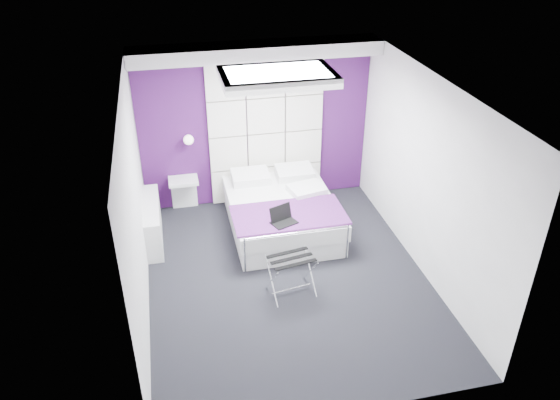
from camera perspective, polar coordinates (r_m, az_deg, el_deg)
name	(u,v)px	position (r m, az deg, el deg)	size (l,w,h in m)	color
floor	(288,278)	(7.29, 0.80, -8.13)	(4.40, 4.40, 0.00)	black
ceiling	(289,88)	(6.04, 0.97, 11.65)	(4.40, 4.40, 0.00)	white
wall_back	(256,125)	(8.52, -2.57, 7.89)	(3.60, 3.60, 0.00)	silver
wall_left	(135,209)	(6.45, -14.89, -0.90)	(4.40, 4.40, 0.00)	silver
wall_right	(426,177)	(7.16, 15.05, 2.32)	(4.40, 4.40, 0.00)	silver
accent_wall	(256,125)	(8.51, -2.56, 7.86)	(3.58, 0.02, 2.58)	#3F114C
soffit	(257,51)	(7.90, -2.43, 15.30)	(3.58, 0.50, 0.20)	white
headboard	(266,133)	(8.54, -1.48, 7.02)	(1.80, 0.08, 2.30)	silver
skylight	(277,76)	(6.62, -0.27, 12.84)	(1.36, 0.86, 0.12)	white
wall_lamp	(188,139)	(8.32, -9.56, 6.33)	(0.15, 0.15, 0.15)	white
radiator	(153,222)	(8.07, -13.14, -2.28)	(0.22, 1.20, 0.60)	white
bed	(281,212)	(8.12, 0.15, -1.31)	(1.58, 1.90, 0.67)	white
nightstand	(183,181)	(8.57, -10.08, 2.02)	(0.45, 0.35, 0.05)	white
luggage_rack	(291,275)	(6.89, 1.19, -7.89)	(0.55, 0.40, 0.54)	silver
laptop	(283,218)	(7.40, 0.36, -1.90)	(0.33, 0.24, 0.24)	black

